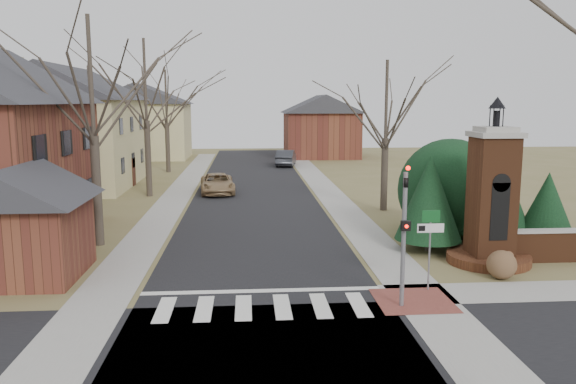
{
  "coord_description": "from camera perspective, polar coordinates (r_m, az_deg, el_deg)",
  "views": [
    {
      "loc": [
        -0.44,
        -15.74,
        6.3
      ],
      "look_at": [
        1.16,
        6.0,
        2.76
      ],
      "focal_mm": 35.0,
      "sensor_mm": 36.0,
      "label": 1
    }
  ],
  "objects": [
    {
      "name": "main_street",
      "position": [
        38.27,
        -3.49,
        -0.27
      ],
      "size": [
        8.0,
        70.0,
        0.01
      ],
      "primitive_type": "cube",
      "color": "black",
      "rests_on": "ground"
    },
    {
      "name": "house_distant_left",
      "position": [
        64.81,
        -14.6,
        7.11
      ],
      "size": [
        10.8,
        8.8,
        8.53
      ],
      "color": "tan",
      "rests_on": "ground"
    },
    {
      "name": "evergreen_far",
      "position": [
        26.71,
        24.85,
        -1.14
      ],
      "size": [
        2.4,
        2.4,
        3.3
      ],
      "color": "#473D33",
      "rests_on": "ground"
    },
    {
      "name": "ground",
      "position": [
        16.96,
        -2.48,
        -12.6
      ],
      "size": [
        120.0,
        120.0,
        0.0
      ],
      "primitive_type": "plane",
      "color": "brown",
      "rests_on": "ground"
    },
    {
      "name": "dry_shrub_right",
      "position": [
        23.36,
        21.07,
        -5.97
      ],
      "size": [
        0.86,
        0.86,
        0.86
      ],
      "primitive_type": "sphere",
      "color": "brown",
      "rests_on": "ground"
    },
    {
      "name": "dry_shrub_left",
      "position": [
        21.6,
        20.88,
        -6.92
      ],
      "size": [
        1.05,
        1.05,
        1.05
      ],
      "primitive_type": "sphere",
      "color": "brown",
      "rests_on": "ground"
    },
    {
      "name": "sidewalk_right_main",
      "position": [
        38.68,
        4.24,
        -0.17
      ],
      "size": [
        2.0,
        60.0,
        0.02
      ],
      "primitive_type": "cube",
      "color": "gray",
      "rests_on": "ground"
    },
    {
      "name": "evergreen_near",
      "position": [
        24.32,
        14.16,
        -0.54
      ],
      "size": [
        2.8,
        2.8,
        4.1
      ],
      "color": "#473D33",
      "rests_on": "ground"
    },
    {
      "name": "sidewalk_left",
      "position": [
        38.56,
        -11.24,
        -0.35
      ],
      "size": [
        2.0,
        60.0,
        0.02
      ],
      "primitive_type": "cube",
      "color": "gray",
      "rests_on": "ground"
    },
    {
      "name": "house_stucco_left",
      "position": [
        44.72,
        -21.33,
        6.4
      ],
      "size": [
        9.8,
        12.8,
        9.28
      ],
      "color": "tan",
      "rests_on": "ground"
    },
    {
      "name": "traffic_signal_pole",
      "position": [
        17.39,
        11.73,
        -3.31
      ],
      "size": [
        0.28,
        0.41,
        4.5
      ],
      "color": "slate",
      "rests_on": "ground"
    },
    {
      "name": "evergreen_mid",
      "position": [
        26.58,
        20.15,
        0.64
      ],
      "size": [
        3.4,
        3.4,
        4.7
      ],
      "color": "#473D33",
      "rests_on": "ground"
    },
    {
      "name": "brick_gate_monument",
      "position": [
        23.16,
        19.94,
        -1.63
      ],
      "size": [
        3.2,
        3.2,
        6.47
      ],
      "color": "#5C311B",
      "rests_on": "ground"
    },
    {
      "name": "stop_bar",
      "position": [
        19.11,
        -2.69,
        -10.01
      ],
      "size": [
        8.0,
        0.35,
        0.02
      ],
      "primitive_type": "cube",
      "color": "silver",
      "rests_on": "ground"
    },
    {
      "name": "garage_left",
      "position": [
        22.16,
        -25.51,
        -2.26
      ],
      "size": [
        4.8,
        4.8,
        4.29
      ],
      "color": "brown",
      "rests_on": "ground"
    },
    {
      "name": "crosswalk_zone",
      "position": [
        17.71,
        -2.56,
        -11.61
      ],
      "size": [
        8.0,
        2.2,
        0.02
      ],
      "primitive_type": "cube",
      "color": "silver",
      "rests_on": "ground"
    },
    {
      "name": "bare_tree_2",
      "position": [
        51.24,
        -12.31,
        9.82
      ],
      "size": [
        7.35,
        7.35,
        10.19
      ],
      "color": "#473D33",
      "rests_on": "ground"
    },
    {
      "name": "bare_tree_3",
      "position": [
        32.72,
        9.98,
        9.76
      ],
      "size": [
        7.0,
        7.0,
        9.7
      ],
      "color": "#473D33",
      "rests_on": "ground"
    },
    {
      "name": "house_distant_right",
      "position": [
        64.35,
        3.35,
        6.84
      ],
      "size": [
        8.8,
        8.8,
        7.3
      ],
      "color": "brown",
      "rests_on": "ground"
    },
    {
      "name": "pickup_truck",
      "position": [
        39.03,
        -7.19,
        0.86
      ],
      "size": [
        2.67,
        5.05,
        1.35
      ],
      "primitive_type": "imported",
      "rotation": [
        0.0,
        0.0,
        0.09
      ],
      "color": "#9E7E56",
      "rests_on": "ground"
    },
    {
      "name": "sign_post",
      "position": [
        19.23,
        14.24,
        -4.16
      ],
      "size": [
        0.9,
        0.07,
        2.75
      ],
      "color": "slate",
      "rests_on": "ground"
    },
    {
      "name": "bare_tree_1",
      "position": [
        38.35,
        -14.35,
        11.52
      ],
      "size": [
        8.4,
        8.4,
        11.64
      ],
      "color": "#473D33",
      "rests_on": "ground"
    },
    {
      "name": "distant_car",
      "position": [
        55.33,
        -0.2,
        3.5
      ],
      "size": [
        2.44,
        5.0,
        1.58
      ],
      "primitive_type": "imported",
      "rotation": [
        0.0,
        0.0,
        2.98
      ],
      "color": "#35373D",
      "rests_on": "ground"
    },
    {
      "name": "bare_tree_0",
      "position": [
        25.64,
        -19.45,
        11.82
      ],
      "size": [
        8.05,
        8.05,
        11.15
      ],
      "color": "#473D33",
      "rests_on": "ground"
    },
    {
      "name": "curb_apron",
      "position": [
        18.64,
        12.61,
        -10.74
      ],
      "size": [
        2.4,
        2.4,
        0.02
      ],
      "primitive_type": "cube",
      "color": "brown",
      "rests_on": "ground"
    },
    {
      "name": "cross_street",
      "position": [
        14.22,
        -2.09,
        -17.07
      ],
      "size": [
        120.0,
        8.0,
        0.01
      ],
      "primitive_type": "cube",
      "color": "black",
      "rests_on": "ground"
    },
    {
      "name": "evergreen_mass",
      "position": [
        27.23,
        16.13,
        0.61
      ],
      "size": [
        4.8,
        4.8,
        4.8
      ],
      "primitive_type": "sphere",
      "color": "black",
      "rests_on": "ground"
    }
  ]
}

